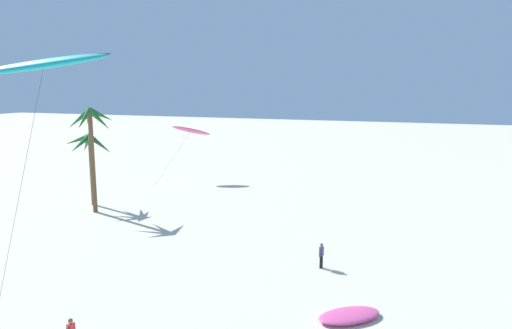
# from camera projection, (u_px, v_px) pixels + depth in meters

# --- Properties ---
(palm_tree_0) EXTENTS (4.82, 4.75, 7.06)m
(palm_tree_0) POSITION_uv_depth(u_px,v_px,m) (90.00, 146.00, 45.53)
(palm_tree_0) COLOR brown
(palm_tree_0) RESTS_ON ground
(palm_tree_1) EXTENTS (4.04, 4.48, 9.67)m
(palm_tree_1) POSITION_uv_depth(u_px,v_px,m) (91.00, 131.00, 42.66)
(palm_tree_1) COLOR brown
(palm_tree_1) RESTS_ON ground
(flying_kite_0) EXTENTS (4.93, 7.12, 6.97)m
(flying_kite_0) POSITION_uv_depth(u_px,v_px,m) (191.00, 130.00, 57.89)
(flying_kite_0) COLOR #EA5193
(flying_kite_0) RESTS_ON ground
(flying_kite_4) EXTENTS (5.92, 4.98, 13.40)m
(flying_kite_4) POSITION_uv_depth(u_px,v_px,m) (44.00, 64.00, 21.39)
(flying_kite_4) COLOR #19B2B7
(flying_kite_4) RESTS_ON ground
(grounded_kite_3) EXTENTS (3.67, 3.43, 0.39)m
(grounded_kite_3) POSITION_uv_depth(u_px,v_px,m) (349.00, 315.00, 23.86)
(grounded_kite_3) COLOR #EA5193
(grounded_kite_3) RESTS_ON ground
(person_foreground_walker) EXTENTS (0.28, 0.49, 1.66)m
(person_foreground_walker) POSITION_uv_depth(u_px,v_px,m) (321.00, 254.00, 30.38)
(person_foreground_walker) COLOR black
(person_foreground_walker) RESTS_ON ground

